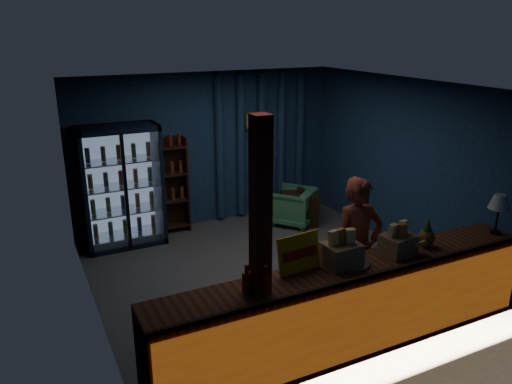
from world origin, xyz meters
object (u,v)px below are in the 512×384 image
(table_lamp, at_px, (500,203))
(pastry_tray, at_px, (350,261))
(shopkeeper, at_px, (358,248))
(green_chair, at_px, (293,206))

(table_lamp, bearing_deg, pastry_tray, 176.50)
(pastry_tray, distance_m, table_lamp, 2.06)
(shopkeeper, height_order, pastry_tray, shopkeeper)
(green_chair, relative_size, pastry_tray, 1.66)
(table_lamp, bearing_deg, shopkeeper, 160.03)
(pastry_tray, bearing_deg, green_chair, 69.25)
(green_chair, distance_m, table_lamp, 3.62)
(shopkeeper, distance_m, table_lamp, 1.74)
(pastry_tray, height_order, table_lamp, table_lamp)
(shopkeeper, distance_m, pastry_tray, 0.65)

